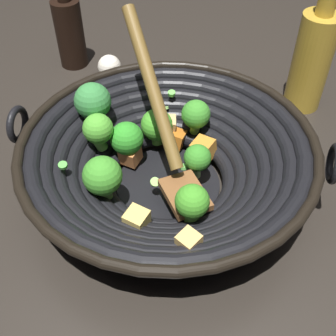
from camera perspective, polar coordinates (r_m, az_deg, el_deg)
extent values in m
plane|color=#28231E|center=(0.63, 0.01, -2.58)|extent=(4.00, 4.00, 0.00)
cylinder|color=black|center=(0.63, 0.01, -2.27)|extent=(0.15, 0.15, 0.01)
torus|color=black|center=(0.61, 0.01, -1.34)|extent=(0.21, 0.21, 0.02)
torus|color=black|center=(0.61, 0.01, -0.71)|extent=(0.24, 0.24, 0.02)
torus|color=black|center=(0.60, 0.01, -0.07)|extent=(0.27, 0.27, 0.02)
torus|color=black|center=(0.59, 0.01, 0.59)|extent=(0.30, 0.30, 0.02)
torus|color=black|center=(0.59, 0.01, 1.26)|extent=(0.33, 0.33, 0.02)
torus|color=black|center=(0.58, 0.01, 1.94)|extent=(0.36, 0.36, 0.02)
torus|color=black|center=(0.57, 0.01, 2.65)|extent=(0.39, 0.39, 0.02)
torus|color=black|center=(0.57, 0.01, 3.37)|extent=(0.41, 0.41, 0.01)
torus|color=black|center=(0.58, 21.39, 0.55)|extent=(0.05, 0.01, 0.05)
torus|color=black|center=(0.63, -19.52, 5.53)|extent=(0.05, 0.01, 0.05)
cylinder|color=#64914D|center=(0.58, -8.48, -3.18)|extent=(0.03, 0.03, 0.02)
sphere|color=green|center=(0.55, -8.81, -1.04)|extent=(0.05, 0.05, 0.05)
cylinder|color=#63AA3C|center=(0.54, 3.15, -6.36)|extent=(0.03, 0.03, 0.02)
sphere|color=green|center=(0.52, 3.27, -4.49)|extent=(0.04, 0.04, 0.04)
cylinder|color=#74B13E|center=(0.66, 3.66, 5.34)|extent=(0.02, 0.02, 0.02)
sphere|color=#3C8F2B|center=(0.65, 3.77, 7.22)|extent=(0.04, 0.04, 0.04)
cylinder|color=#83AD5D|center=(0.61, 3.86, -0.41)|extent=(0.02, 0.02, 0.02)
sphere|color=#388B28|center=(0.59, 3.98, 1.38)|extent=(0.04, 0.04, 0.04)
cylinder|color=#588E49|center=(0.65, -9.72, 6.46)|extent=(0.02, 0.02, 0.02)
sphere|color=#36833E|center=(0.63, -10.09, 8.85)|extent=(0.05, 0.05, 0.05)
cylinder|color=#69AE45|center=(0.63, -9.10, 3.27)|extent=(0.03, 0.03, 0.02)
sphere|color=green|center=(0.61, -9.39, 5.23)|extent=(0.04, 0.04, 0.04)
cylinder|color=#6B9F4D|center=(0.64, -5.38, 1.94)|extent=(0.02, 0.03, 0.02)
sphere|color=green|center=(0.62, -5.56, 3.98)|extent=(0.05, 0.05, 0.05)
cylinder|color=#62A43F|center=(0.67, -1.48, 3.95)|extent=(0.03, 0.03, 0.02)
sphere|color=green|center=(0.65, -1.53, 5.83)|extent=(0.05, 0.05, 0.05)
cube|color=tan|center=(0.66, -0.07, 5.86)|extent=(0.03, 0.03, 0.03)
cube|color=#E6B661|center=(0.48, 2.81, -9.90)|extent=(0.03, 0.03, 0.02)
cube|color=#E6C260|center=(0.53, -4.23, -6.99)|extent=(0.04, 0.03, 0.03)
cube|color=#CB6D20|center=(0.67, 1.02, 3.93)|extent=(0.03, 0.04, 0.03)
cube|color=orange|center=(0.64, 4.78, 2.52)|extent=(0.04, 0.04, 0.03)
cube|color=#D1763D|center=(0.64, -5.08, 1.80)|extent=(0.04, 0.03, 0.03)
cylinder|color=#6BC651|center=(0.60, 2.16, 0.16)|extent=(0.02, 0.02, 0.01)
cylinder|color=#6BC651|center=(0.68, 0.49, 9.99)|extent=(0.01, 0.01, 0.01)
cylinder|color=#99D166|center=(0.68, -0.48, 8.05)|extent=(0.02, 0.02, 0.01)
cylinder|color=#6BC651|center=(0.65, 4.26, 6.59)|extent=(0.02, 0.02, 0.01)
cylinder|color=#99D166|center=(0.58, -1.78, -1.89)|extent=(0.02, 0.02, 0.01)
cylinder|color=#56B247|center=(0.56, -13.95, 0.36)|extent=(0.01, 0.01, 0.01)
cylinder|color=#56B247|center=(0.67, 2.79, 6.96)|extent=(0.01, 0.01, 0.01)
cube|color=brown|center=(0.56, 2.30, -3.55)|extent=(0.09, 0.08, 0.01)
cylinder|color=brown|center=(0.58, -2.11, 10.77)|extent=(0.17, 0.11, 0.16)
cylinder|color=black|center=(0.89, -13.03, 17.14)|extent=(0.05, 0.05, 0.13)
cylinder|color=gold|center=(0.78, 18.66, 13.23)|extent=(0.06, 0.06, 0.17)
cylinder|color=gold|center=(0.73, 20.65, 20.22)|extent=(0.03, 0.03, 0.04)
sphere|color=silver|center=(0.85, -7.87, 13.33)|extent=(0.05, 0.05, 0.05)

